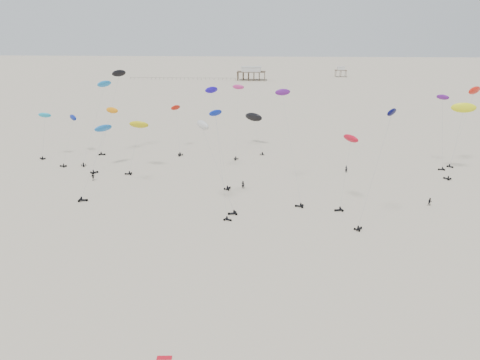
# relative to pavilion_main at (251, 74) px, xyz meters

# --- Properties ---
(ground_plane) EXTENTS (900.00, 900.00, 0.00)m
(ground_plane) POSITION_rel_pavilion_main_xyz_m (10.00, -150.00, -4.22)
(ground_plane) COLOR beige
(pavilion_main) EXTENTS (21.00, 13.00, 9.80)m
(pavilion_main) POSITION_rel_pavilion_main_xyz_m (0.00, 0.00, 0.00)
(pavilion_main) COLOR brown
(pavilion_main) RESTS_ON ground
(pavilion_small) EXTENTS (9.00, 7.00, 8.00)m
(pavilion_small) POSITION_rel_pavilion_main_xyz_m (70.00, 30.00, -0.74)
(pavilion_small) COLOR brown
(pavilion_small) RESTS_ON ground
(pier_fence) EXTENTS (80.20, 0.20, 1.50)m
(pier_fence) POSITION_rel_pavilion_main_xyz_m (-52.00, -0.00, -3.45)
(pier_fence) COLOR black
(pier_fence) RESTS_ON ground
(rig_0) EXTENTS (4.13, 14.16, 22.08)m
(rig_0) POSITION_rel_pavilion_main_xyz_m (5.81, -213.36, 9.65)
(rig_0) COLOR black
(rig_0) RESTS_ON ground
(rig_1) EXTENTS (8.17, 15.25, 24.87)m
(rig_1) POSITION_rel_pavilion_main_xyz_m (2.65, -240.26, 10.82)
(rig_1) COLOR black
(rig_1) RESTS_ON ground
(rig_2) EXTENTS (3.68, 6.51, 20.45)m
(rig_2) POSITION_rel_pavilion_main_xyz_m (63.01, -225.17, 9.22)
(rig_2) COLOR black
(rig_2) RESTS_ON ground
(rig_3) EXTENTS (5.34, 12.68, 15.45)m
(rig_3) POSITION_rel_pavilion_main_xyz_m (-13.33, -212.17, 4.13)
(rig_3) COLOR black
(rig_3) RESTS_ON ground
(rig_4) EXTENTS (6.75, 16.82, 24.25)m
(rig_4) POSITION_rel_pavilion_main_xyz_m (-34.04, -220.66, 13.55)
(rig_4) COLOR black
(rig_4) RESTS_ON ground
(rig_5) EXTENTS (7.41, 5.43, 23.65)m
(rig_5) POSITION_rel_pavilion_main_xyz_m (36.80, -268.87, 10.74)
(rig_5) COLOR black
(rig_5) RESTS_ON ground
(rig_6) EXTENTS (7.77, 5.16, 22.75)m
(rig_6) POSITION_rel_pavilion_main_xyz_m (70.42, -223.76, 14.64)
(rig_6) COLOR black
(rig_6) RESTS_ON ground
(rig_7) EXTENTS (5.99, 11.64, 21.88)m
(rig_7) POSITION_rel_pavilion_main_xyz_m (5.59, -261.20, 10.03)
(rig_7) COLOR black
(rig_7) RESTS_ON ground
(rig_8) EXTENTS (8.08, 8.27, 19.35)m
(rig_8) POSITION_rel_pavilion_main_xyz_m (65.50, -231.48, 11.85)
(rig_8) COLOR black
(rig_8) RESTS_ON ground
(rig_9) EXTENTS (9.65, 6.71, 19.52)m
(rig_9) POSITION_rel_pavilion_main_xyz_m (3.59, -261.47, 10.26)
(rig_9) COLOR black
(rig_9) RESTS_ON ground
(rig_10) EXTENTS (4.29, 5.26, 13.81)m
(rig_10) POSITION_rel_pavilion_main_xyz_m (-51.34, -222.50, 5.55)
(rig_10) COLOR black
(rig_10) RESTS_ON ground
(rig_11) EXTENTS (8.42, 10.67, 20.76)m
(rig_11) POSITION_rel_pavilion_main_xyz_m (-23.22, -254.04, 6.17)
(rig_11) COLOR black
(rig_11) RESTS_ON ground
(rig_12) EXTENTS (5.15, 7.05, 16.24)m
(rig_12) POSITION_rel_pavilion_main_xyz_m (32.78, -257.76, 7.30)
(rig_12) COLOR black
(rig_12) RESTS_ON ground
(rig_13) EXTENTS (6.06, 8.02, 13.98)m
(rig_13) POSITION_rel_pavilion_main_xyz_m (-19.84, -233.30, 6.81)
(rig_13) COLOR black
(rig_13) RESTS_ON ground
(rig_14) EXTENTS (9.14, 8.04, 25.63)m
(rig_14) POSITION_rel_pavilion_main_xyz_m (-31.35, -215.05, 15.07)
(rig_14) COLOR black
(rig_14) RESTS_ON ground
(rig_15) EXTENTS (7.53, 16.74, 15.24)m
(rig_15) POSITION_rel_pavilion_main_xyz_m (10.52, -203.02, 4.60)
(rig_15) COLOR black
(rig_15) RESTS_ON ground
(rig_16) EXTENTS (5.35, 11.36, 12.81)m
(rig_16) POSITION_rel_pavilion_main_xyz_m (-30.51, -231.74, 4.97)
(rig_16) COLOR black
(rig_16) RESTS_ON ground
(rig_17) EXTENTS (5.22, 17.81, 18.05)m
(rig_17) POSITION_rel_pavilion_main_xyz_m (-43.98, -220.81, 4.58)
(rig_17) COLOR black
(rig_17) RESTS_ON ground
(rig_18) EXTENTS (7.23, 15.53, 26.05)m
(rig_18) POSITION_rel_pavilion_main_xyz_m (20.19, -249.94, 11.38)
(rig_18) COLOR black
(rig_18) RESTS_ON ground
(spectator_0) EXTENTS (0.94, 0.73, 2.32)m
(spectator_0) POSITION_rel_pavilion_main_xyz_m (9.70, -247.27, -4.22)
(spectator_0) COLOR black
(spectator_0) RESTS_ON ground
(spectator_1) EXTENTS (1.10, 0.71, 2.13)m
(spectator_1) POSITION_rel_pavilion_main_xyz_m (51.71, -255.98, -4.22)
(spectator_1) COLOR black
(spectator_1) RESTS_ON ground
(spectator_2) EXTENTS (1.41, 0.95, 2.19)m
(spectator_2) POSITION_rel_pavilion_main_xyz_m (-29.28, -243.70, -4.22)
(spectator_2) COLOR black
(spectator_2) RESTS_ON ground
(spectator_3) EXTENTS (1.02, 0.96, 2.32)m
(spectator_3) POSITION_rel_pavilion_main_xyz_m (36.87, -231.97, -4.22)
(spectator_3) COLOR black
(spectator_3) RESTS_ON ground
(grounded_kite_b) EXTENTS (1.85, 0.85, 0.07)m
(grounded_kite_b) POSITION_rel_pavilion_main_xyz_m (4.27, -309.65, -4.22)
(grounded_kite_b) COLOR red
(grounded_kite_b) RESTS_ON ground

